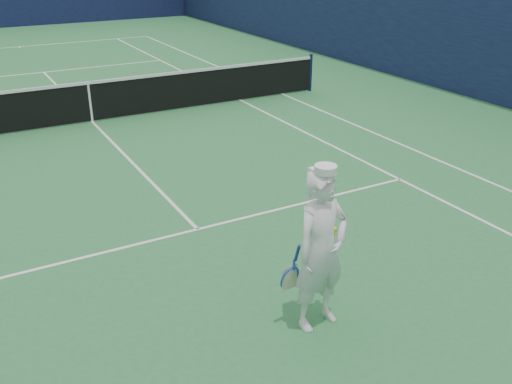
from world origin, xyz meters
TOP-DOWN VIEW (x-y plane):
  - ground at (0.00, 0.00)m, footprint 80.00×80.00m
  - court_markings at (0.00, 0.00)m, footprint 11.03×23.83m
  - windscreen_fence at (0.00, 0.00)m, footprint 20.12×36.12m
  - tennis_net at (0.00, 0.00)m, footprint 12.88×0.09m
  - tennis_player at (0.31, -9.22)m, footprint 0.83×0.55m

SIDE VIEW (x-z plane):
  - ground at x=0.00m, z-range 0.00..0.00m
  - court_markings at x=0.00m, z-range 0.00..0.01m
  - tennis_net at x=0.00m, z-range 0.02..1.09m
  - tennis_player at x=0.31m, z-range -0.02..1.96m
  - windscreen_fence at x=0.00m, z-range 0.00..4.00m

